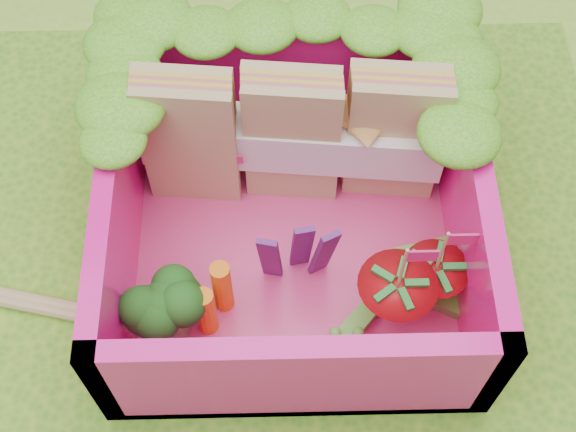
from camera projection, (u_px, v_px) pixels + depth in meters
The scene contains 13 objects.
ground at pixel (284, 287), 3.02m from camera, with size 14.00×14.00×0.00m, color #88C437.
placemat at pixel (284, 285), 3.01m from camera, with size 2.60×2.60×0.03m, color #549F23.
bento_floor at pixel (293, 246), 3.05m from camera, with size 1.30×1.30×0.05m, color #DE387C.
bento_box at pixel (293, 212), 2.83m from camera, with size 1.30×1.30×0.55m.
lettuce_ruffle at pixel (291, 48), 2.79m from camera, with size 1.43×0.83×0.11m.
sandwich_stack at pixel (293, 136), 2.91m from camera, with size 1.12×0.27×0.61m.
broccoli at pixel (168, 307), 2.70m from camera, with size 0.33×0.33×0.25m.
carrot_sticks at pixel (215, 299), 2.76m from camera, with size 0.12×0.16×0.27m.
purple_wedges at pixel (299, 252), 2.79m from camera, with size 0.26×0.08×0.38m.
strawberry_left at pixel (394, 301), 2.75m from camera, with size 0.27×0.27×0.51m.
strawberry_right at pixel (431, 282), 2.81m from camera, with size 0.23×0.23×0.47m.
snap_peas at pixel (403, 294), 2.89m from camera, with size 0.62×0.55×0.05m.
chopsticks at pixel (2, 297), 2.94m from camera, with size 2.18×0.56×0.05m.
Camera 1 is at (-0.01, -1.32, 2.73)m, focal length 50.00 mm.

